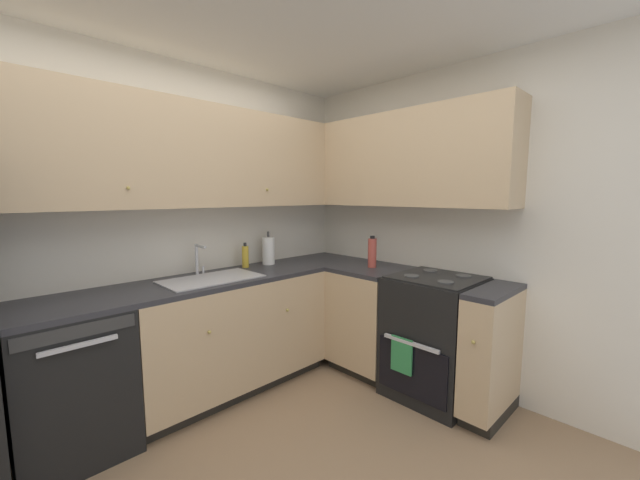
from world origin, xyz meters
name	(u,v)px	position (x,y,z in m)	size (l,w,h in m)	color
wall_back	(154,231)	(0.00, 1.50, 1.27)	(3.67, 0.05, 2.54)	silver
wall_right	(457,229)	(1.81, 0.00, 1.27)	(0.05, 3.05, 2.54)	silver
dishwasher	(71,382)	(-0.64, 1.17, 0.44)	(0.60, 0.63, 0.88)	black
lower_cabinets_back	(230,334)	(0.42, 1.18, 0.45)	(1.52, 0.62, 0.88)	tan
countertop_back	(228,278)	(0.42, 1.17, 0.90)	(2.72, 0.60, 0.04)	#2D2D33
lower_cabinets_right	(399,328)	(1.49, 0.31, 0.45)	(0.62, 1.42, 0.88)	tan
countertop_right	(400,274)	(1.48, 0.31, 0.90)	(0.60, 1.42, 0.03)	#2D2D33
oven_range	(435,335)	(1.50, -0.01, 0.47)	(0.68, 0.62, 1.07)	black
upper_cabinets_back	(195,157)	(0.26, 1.31, 1.82)	(2.40, 0.34, 0.75)	tan
upper_cabinets_right	(394,161)	(1.62, 0.49, 1.82)	(0.32, 1.97, 0.75)	tan
sink	(212,285)	(0.27, 1.14, 0.88)	(0.70, 0.40, 0.10)	#B7B7BC
faucet	(198,257)	(0.27, 1.35, 1.06)	(0.07, 0.16, 0.24)	silver
soap_bottle	(245,256)	(0.70, 1.35, 1.01)	(0.06, 0.06, 0.21)	gold
paper_towel_roll	(268,251)	(0.93, 1.33, 1.04)	(0.11, 0.11, 0.31)	white
oil_bottle	(372,253)	(1.48, 0.59, 1.05)	(0.07, 0.07, 0.27)	#BF4C3F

